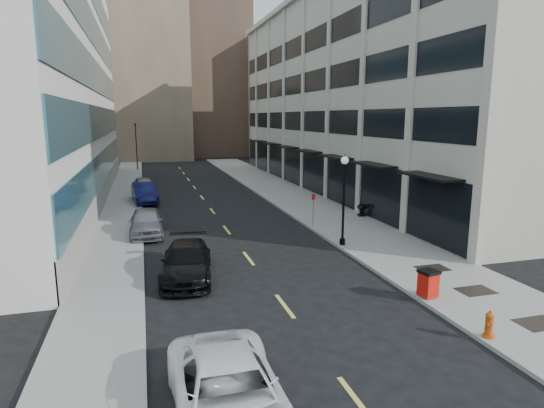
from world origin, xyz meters
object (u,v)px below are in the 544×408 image
car_grey_sedan (144,185)px  urn_planter (362,209)px  trash_bin (428,283)px  fire_hydrant (489,324)px  car_white_van (229,396)px  sign_post (313,204)px  car_black_pickup (187,262)px  car_silver_sedan (146,222)px  lamppost (344,192)px  car_blue_sedan (145,193)px  traffic_signal (135,126)px

car_grey_sedan → urn_planter: car_grey_sedan is taller
trash_bin → fire_hydrant: bearing=-102.9°
car_white_van → trash_bin: size_ratio=5.13×
sign_post → urn_planter: sign_post is taller
sign_post → urn_planter: (4.30, 1.83, -0.90)m
car_white_van → car_black_pickup: 10.00m
fire_hydrant → car_white_van: bearing=168.4°
car_white_van → sign_post: bearing=63.5°
fire_hydrant → sign_post: (-0.00, 15.26, 0.99)m
car_black_pickup → car_silver_sedan: car_silver_sedan is taller
car_silver_sedan → trash_bin: size_ratio=4.42×
car_black_pickup → trash_bin: (8.60, -5.00, -0.02)m
trash_bin → lamppost: lamppost is taller
car_silver_sedan → sign_post: 10.19m
car_blue_sedan → lamppost: bearing=-63.5°
car_black_pickup → car_blue_sedan: size_ratio=1.03×
car_black_pickup → urn_planter: 15.51m
car_white_van → traffic_signal: bearing=92.6°
car_black_pickup → urn_planter: size_ratio=6.01×
urn_planter → car_grey_sedan: bearing=133.8°
car_white_van → lamppost: bearing=56.0°
car_blue_sedan → fire_hydrant: car_blue_sedan is taller
car_silver_sedan → sign_post: size_ratio=2.16×
car_black_pickup → sign_post: bearing=46.8°
traffic_signal → car_grey_sedan: traffic_signal is taller
car_white_van → urn_planter: size_ratio=6.36×
urn_planter → trash_bin: bearing=-107.0°
car_grey_sedan → fire_hydrant: (10.10, -32.09, -0.16)m
traffic_signal → car_white_van: 52.29m
car_grey_sedan → trash_bin: (10.20, -28.76, -0.01)m
traffic_signal → fire_hydrant: bearing=-77.9°
car_white_van → trash_bin: bearing=30.3°
car_grey_sedan → car_white_van: bearing=-94.2°
car_white_van → lamppost: lamppost is taller
car_black_pickup → lamppost: 9.15m
car_black_pickup → lamppost: size_ratio=1.06×
car_white_van → fire_hydrant: car_white_van is taller
fire_hydrant → traffic_signal: bearing=79.4°
car_white_van → urn_planter: (12.80, 18.76, -0.09)m
car_silver_sedan → trash_bin: car_silver_sedan is taller
car_white_van → fire_hydrant: bearing=11.3°
car_white_van → car_black_pickup: bearing=90.1°
car_grey_sedan → trash_bin: 30.51m
traffic_signal → car_grey_sedan: bearing=-87.8°
car_black_pickup → fire_hydrant: car_black_pickup is taller
car_blue_sedan → fire_hydrant: size_ratio=5.67×
lamppost → traffic_signal: bearing=105.3°
car_white_van → car_grey_sedan: size_ratio=1.27×
car_white_van → car_blue_sedan: car_blue_sedan is taller
car_blue_sedan → sign_post: sign_post is taller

